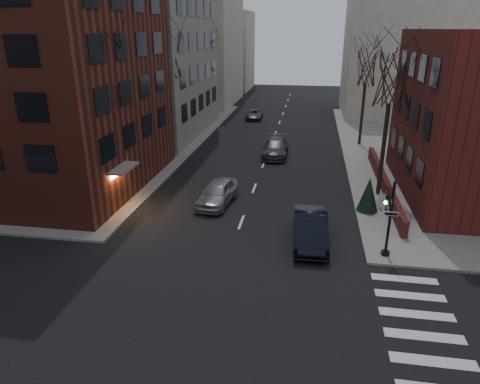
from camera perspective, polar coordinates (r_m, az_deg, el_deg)
name	(u,v)px	position (r m, az deg, el deg)	size (l,w,h in m)	color
ground	(186,365)	(16.28, -7.16, -21.92)	(160.00, 160.00, 0.00)	black
sidewalk_far_left	(8,135)	(53.90, -28.57, 6.70)	(44.00, 44.00, 0.15)	gray
building_left_brick	(29,60)	(33.94, -26.29, 15.49)	(15.00, 15.00, 18.00)	maroon
low_wall_right	(384,182)	(32.55, 18.62, 1.23)	(0.35, 16.00, 1.00)	#581A19
building_distant_la	(189,43)	(68.99, -6.79, 19.16)	(14.00, 16.00, 18.00)	beige
building_distant_ra	(401,53)	(62.44, 20.66, 16.93)	(14.00, 14.00, 16.00)	beige
building_distant_lb	(224,51)	(85.12, -2.10, 18.26)	(10.00, 12.00, 14.00)	beige
traffic_signal	(388,224)	(22.69, 19.13, -4.00)	(0.76, 0.44, 4.00)	black
tree_left_a	(105,73)	(28.42, -17.55, 14.87)	(4.18, 4.18, 10.26)	#2D231C
tree_left_b	(167,55)	(39.47, -9.68, 17.62)	(4.40, 4.40, 10.80)	#2D231C
tree_left_c	(206,56)	(52.96, -4.59, 17.67)	(3.96, 3.96, 9.72)	#2D231C
tree_right_a	(392,79)	(29.93, 19.59, 14.05)	(3.96, 3.96, 9.72)	#2D231C
tree_right_b	(367,67)	(43.78, 16.57, 15.64)	(3.74, 3.74, 9.18)	#2D231C
streetlamp_near	(162,117)	(36.09, -10.34, 9.78)	(0.36, 0.36, 6.28)	black
streetlamp_far	(215,87)	(55.10, -3.34, 13.86)	(0.36, 0.36, 6.28)	black
parked_sedan	(310,229)	(23.67, 9.37, -4.85)	(1.79, 5.12, 1.69)	black
car_lane_silver	(217,193)	(28.50, -3.06, -0.12)	(1.87, 4.66, 1.59)	#A9A8AD
car_lane_gray	(276,148)	(39.59, 4.77, 5.91)	(2.21, 5.43, 1.58)	#3D3D42
car_lane_far	(254,114)	(56.35, 1.91, 10.30)	(1.98, 4.30, 1.19)	#45444A
sandwich_board	(383,202)	(28.93, 18.53, -1.21)	(0.45, 0.62, 1.00)	white
evergreen_shrub	(368,194)	(28.12, 16.76, -0.30)	(1.33, 1.33, 2.22)	black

